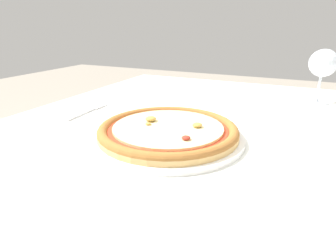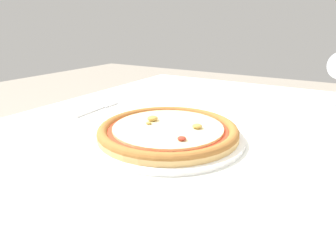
{
  "view_description": "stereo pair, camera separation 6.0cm",
  "coord_description": "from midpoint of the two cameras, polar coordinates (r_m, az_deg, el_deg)",
  "views": [
    {
      "loc": [
        0.04,
        -0.65,
        0.96
      ],
      "look_at": [
        -0.2,
        -0.13,
        0.76
      ],
      "focal_mm": 30.0,
      "sensor_mm": 36.0,
      "label": 1
    },
    {
      "loc": [
        0.09,
        -0.62,
        0.96
      ],
      "look_at": [
        -0.2,
        -0.13,
        0.76
      ],
      "focal_mm": 30.0,
      "sensor_mm": 36.0,
      "label": 2
    }
  ],
  "objects": [
    {
      "name": "dining_table",
      "position": [
        0.71,
        22.53,
        -7.82
      ],
      "size": [
        1.32,
        1.15,
        0.73
      ],
      "color": "brown",
      "rests_on": "ground_plane"
    },
    {
      "name": "pizza_plate",
      "position": [
        0.61,
        2.84,
        -1.19
      ],
      "size": [
        0.33,
        0.33,
        0.04
      ],
      "color": "white",
      "rests_on": "dining_table"
    },
    {
      "name": "fork",
      "position": [
        0.85,
        -12.12,
        3.42
      ],
      "size": [
        0.03,
        0.17,
        0.0
      ],
      "color": "silver",
      "rests_on": "dining_table"
    }
  ]
}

